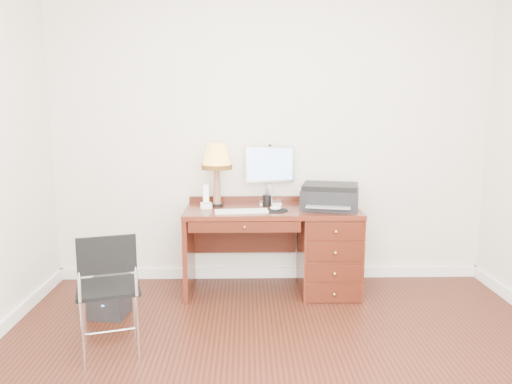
{
  "coord_description": "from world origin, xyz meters",
  "views": [
    {
      "loc": [
        -0.23,
        -2.84,
        1.62
      ],
      "look_at": [
        -0.14,
        1.2,
        0.93
      ],
      "focal_mm": 35.0,
      "sensor_mm": 36.0,
      "label": 1
    }
  ],
  "objects_px": {
    "monitor": "(270,168)",
    "equipment_box": "(110,296)",
    "printer": "(330,196)",
    "leg_lamp": "(217,160)",
    "chair": "(105,282)",
    "desk": "(308,245)",
    "phone": "(206,201)"
  },
  "relations": [
    {
      "from": "monitor",
      "to": "equipment_box",
      "type": "height_order",
      "value": "monitor"
    },
    {
      "from": "monitor",
      "to": "printer",
      "type": "bearing_deg",
      "value": -37.98
    },
    {
      "from": "leg_lamp",
      "to": "equipment_box",
      "type": "xyz_separation_m",
      "value": [
        -0.81,
        -0.62,
        -1.0
      ]
    },
    {
      "from": "monitor",
      "to": "chair",
      "type": "relative_size",
      "value": 0.61
    },
    {
      "from": "printer",
      "to": "leg_lamp",
      "type": "relative_size",
      "value": 1.0
    },
    {
      "from": "monitor",
      "to": "printer",
      "type": "relative_size",
      "value": 0.93
    },
    {
      "from": "desk",
      "to": "leg_lamp",
      "type": "xyz_separation_m",
      "value": [
        -0.81,
        0.11,
        0.74
      ]
    },
    {
      "from": "monitor",
      "to": "desk",
      "type": "bearing_deg",
      "value": -46.82
    },
    {
      "from": "phone",
      "to": "equipment_box",
      "type": "xyz_separation_m",
      "value": [
        -0.72,
        -0.54,
        -0.65
      ]
    },
    {
      "from": "leg_lamp",
      "to": "phone",
      "type": "distance_m",
      "value": 0.37
    },
    {
      "from": "desk",
      "to": "phone",
      "type": "relative_size",
      "value": 7.36
    },
    {
      "from": "monitor",
      "to": "leg_lamp",
      "type": "relative_size",
      "value": 0.93
    },
    {
      "from": "printer",
      "to": "phone",
      "type": "relative_size",
      "value": 2.73
    },
    {
      "from": "printer",
      "to": "chair",
      "type": "height_order",
      "value": "printer"
    },
    {
      "from": "leg_lamp",
      "to": "monitor",
      "type": "bearing_deg",
      "value": 15.61
    },
    {
      "from": "phone",
      "to": "chair",
      "type": "height_order",
      "value": "phone"
    },
    {
      "from": "monitor",
      "to": "leg_lamp",
      "type": "height_order",
      "value": "leg_lamp"
    },
    {
      "from": "monitor",
      "to": "phone",
      "type": "height_order",
      "value": "monitor"
    },
    {
      "from": "printer",
      "to": "chair",
      "type": "distance_m",
      "value": 2.02
    },
    {
      "from": "phone",
      "to": "chair",
      "type": "xyz_separation_m",
      "value": [
        -0.56,
        -1.18,
        -0.3
      ]
    },
    {
      "from": "desk",
      "to": "chair",
      "type": "xyz_separation_m",
      "value": [
        -1.46,
        -1.16,
        0.1
      ]
    },
    {
      "from": "printer",
      "to": "monitor",
      "type": "bearing_deg",
      "value": 165.95
    },
    {
      "from": "phone",
      "to": "leg_lamp",
      "type": "bearing_deg",
      "value": 35.89
    },
    {
      "from": "leg_lamp",
      "to": "chair",
      "type": "relative_size",
      "value": 0.66
    },
    {
      "from": "desk",
      "to": "phone",
      "type": "distance_m",
      "value": 0.98
    },
    {
      "from": "printer",
      "to": "phone",
      "type": "distance_m",
      "value": 1.08
    },
    {
      "from": "printer",
      "to": "leg_lamp",
      "type": "distance_m",
      "value": 1.04
    },
    {
      "from": "phone",
      "to": "equipment_box",
      "type": "bearing_deg",
      "value": -151.77
    },
    {
      "from": "leg_lamp",
      "to": "chair",
      "type": "height_order",
      "value": "leg_lamp"
    },
    {
      "from": "printer",
      "to": "equipment_box",
      "type": "xyz_separation_m",
      "value": [
        -1.8,
        -0.5,
        -0.7
      ]
    },
    {
      "from": "monitor",
      "to": "chair",
      "type": "distance_m",
      "value": 1.89
    },
    {
      "from": "desk",
      "to": "equipment_box",
      "type": "height_order",
      "value": "desk"
    }
  ]
}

